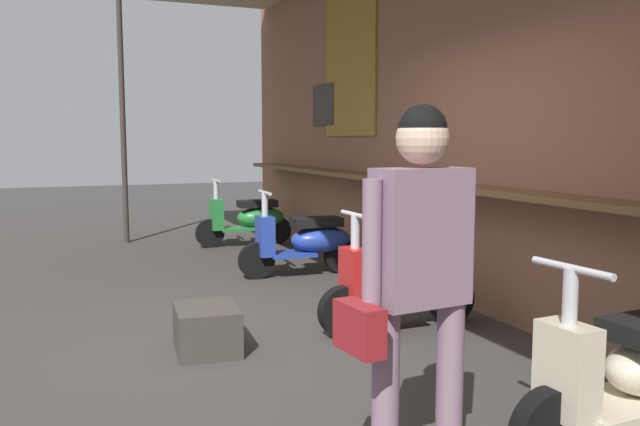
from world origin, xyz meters
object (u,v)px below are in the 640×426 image
at_px(scooter_blue, 307,241).
at_px(shopper_with_handbag, 417,260).
at_px(scooter_red, 408,281).
at_px(scooter_cream, 639,372).
at_px(merchandise_crate, 207,329).
at_px(scooter_green, 249,218).

xyz_separation_m(scooter_blue, shopper_with_handbag, (4.41, -1.21, 0.63)).
height_order(scooter_blue, shopper_with_handbag, shopper_with_handbag).
bearing_deg(scooter_red, scooter_cream, 89.23).
relative_size(scooter_blue, shopper_with_handbag, 0.84).
xyz_separation_m(scooter_red, scooter_cream, (2.24, -0.00, 0.00)).
bearing_deg(shopper_with_handbag, scooter_cream, 79.70).
height_order(scooter_blue, merchandise_crate, scooter_blue).
relative_size(scooter_red, scooter_cream, 1.00).
xyz_separation_m(scooter_green, scooter_cream, (6.78, -0.00, 0.00)).
height_order(scooter_green, shopper_with_handbag, shopper_with_handbag).
distance_m(scooter_green, merchandise_crate, 4.78).
distance_m(scooter_green, shopper_with_handbag, 6.82).
height_order(scooter_red, shopper_with_handbag, shopper_with_handbag).
relative_size(shopper_with_handbag, merchandise_crate, 3.05).
bearing_deg(merchandise_crate, shopper_with_handbag, 10.96).
bearing_deg(scooter_red, scooter_green, -90.77).
xyz_separation_m(scooter_cream, merchandise_crate, (-2.29, -1.64, -0.22)).
height_order(scooter_blue, scooter_red, same).
bearing_deg(merchandise_crate, scooter_cream, 35.55).
relative_size(scooter_blue, scooter_cream, 1.00).
bearing_deg(scooter_green, shopper_with_handbag, 81.28).
xyz_separation_m(scooter_green, merchandise_crate, (4.49, -1.64, -0.22)).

